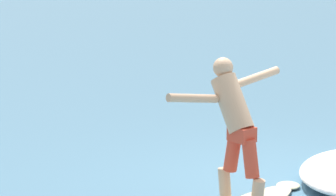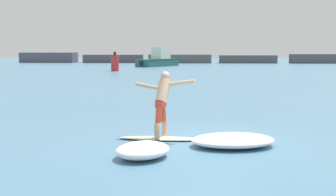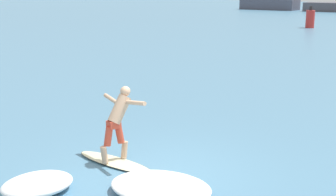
{
  "view_description": "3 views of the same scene",
  "coord_description": "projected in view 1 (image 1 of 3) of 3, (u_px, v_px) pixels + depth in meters",
  "views": [
    {
      "loc": [
        -8.13,
        -4.14,
        3.03
      ],
      "look_at": [
        -0.6,
        1.35,
        1.01
      ],
      "focal_mm": 85.0,
      "sensor_mm": 36.0,
      "label": 1
    },
    {
      "loc": [
        0.07,
        -11.2,
        2.22
      ],
      "look_at": [
        -1.04,
        1.3,
        0.89
      ],
      "focal_mm": 50.0,
      "sensor_mm": 36.0,
      "label": 2
    },
    {
      "loc": [
        5.42,
        -6.93,
        3.74
      ],
      "look_at": [
        -0.72,
        1.43,
        1.23
      ],
      "focal_mm": 50.0,
      "sensor_mm": 36.0,
      "label": 3
    }
  ],
  "objects": [
    {
      "name": "surfer",
      "position": [
        234.0,
        120.0,
        8.47
      ],
      "size": [
        1.53,
        0.87,
        1.6
      ],
      "color": "tan",
      "rests_on": "surfboard"
    },
    {
      "name": "ground_plane",
      "position": [
        289.0,
        186.0,
        9.45
      ],
      "size": [
        200.0,
        200.0,
        0.0
      ],
      "primitive_type": "plane",
      "color": "teal"
    }
  ]
}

